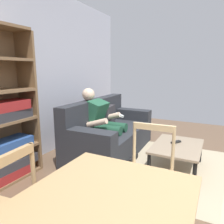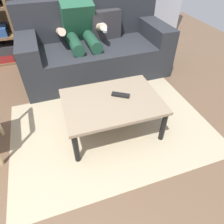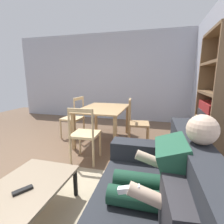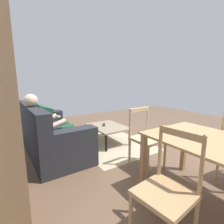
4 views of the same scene
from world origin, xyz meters
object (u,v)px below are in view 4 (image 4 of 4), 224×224
object	(u,v)px
dining_chair_facing_couch	(146,138)
tv_remote	(104,125)
coffee_table	(108,128)
person_lounging	(50,124)
dining_chair_near_wall	(167,191)
dining_table	(215,151)
couch	(49,135)

from	to	relation	value
dining_chair_facing_couch	tv_remote	bearing A→B (deg)	-0.79
coffee_table	tv_remote	world-z (taller)	tv_remote
person_lounging	coffee_table	xyz separation A→B (m)	(0.03, -1.21, -0.27)
person_lounging	dining_chair_near_wall	xyz separation A→B (m)	(-2.18, -0.42, -0.14)
person_lounging	dining_table	bearing A→B (deg)	-152.13
couch	dining_table	size ratio (longest dim) A/B	1.45
tv_remote	dining_chair_near_wall	distance (m)	2.43
tv_remote	dining_table	bearing A→B (deg)	121.99
couch	dining_chair_near_wall	world-z (taller)	dining_chair_near_wall
couch	dining_chair_facing_couch	distance (m)	1.78
dining_table	dining_chair_facing_couch	bearing A→B (deg)	0.09
couch	dining_table	distance (m)	2.63
coffee_table	tv_remote	bearing A→B (deg)	20.23
person_lounging	dining_chair_facing_couch	world-z (taller)	person_lounging
coffee_table	person_lounging	bearing A→B (deg)	91.63
dining_chair_near_wall	dining_chair_facing_couch	bearing A→B (deg)	-36.32
couch	dining_chair_facing_couch	xyz separation A→B (m)	(-1.36, -1.13, 0.13)
couch	tv_remote	distance (m)	1.15
couch	coffee_table	bearing A→B (deg)	-96.70
tv_remote	couch	bearing A→B (deg)	30.27
dining_table	dining_chair_near_wall	distance (m)	0.75
person_lounging	tv_remote	xyz separation A→B (m)	(0.13, -1.17, -0.21)
coffee_table	dining_chair_near_wall	world-z (taller)	dining_chair_near_wall
couch	person_lounging	size ratio (longest dim) A/B	1.71
couch	dining_chair_near_wall	bearing A→B (deg)	-170.24
couch	coffee_table	world-z (taller)	couch
person_lounging	dining_chair_facing_couch	xyz separation A→B (m)	(-1.19, -1.15, -0.13)
couch	dining_chair_near_wall	xyz separation A→B (m)	(-2.35, -0.41, 0.11)
tv_remote	dining_table	world-z (taller)	dining_table
coffee_table	dining_chair_near_wall	size ratio (longest dim) A/B	0.96
person_lounging	dining_chair_near_wall	bearing A→B (deg)	-168.98
coffee_table	dining_chair_facing_couch	world-z (taller)	dining_chair_facing_couch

